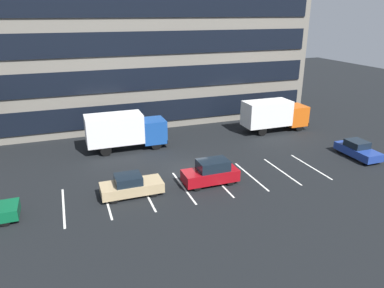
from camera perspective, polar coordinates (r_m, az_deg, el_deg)
name	(u,v)px	position (r m, az deg, el deg)	size (l,w,h in m)	color
ground_plane	(188,169)	(29.80, -0.63, -3.97)	(120.00, 120.00, 0.00)	black
office_building	(138,56)	(44.81, -8.53, 13.57)	(38.06, 13.33, 14.40)	slate
lot_markings	(201,184)	(27.25, 1.47, -6.39)	(19.74, 5.40, 0.01)	silver
box_truck_orange	(274,114)	(39.69, 12.81, 4.63)	(7.25, 2.40, 3.36)	#D85914
box_truck_blue	(125,130)	(33.94, -10.56, 2.23)	(7.40, 2.45, 3.43)	#194799
suv_maroon	(211,172)	(27.05, 3.01, -4.51)	(4.14, 1.76, 1.87)	maroon
sedan_navy	(358,150)	(35.15, 24.64, -0.81)	(1.74, 4.16, 1.49)	navy
sedan_tan	(131,186)	(25.81, -9.59, -6.49)	(4.31, 1.80, 1.54)	tan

